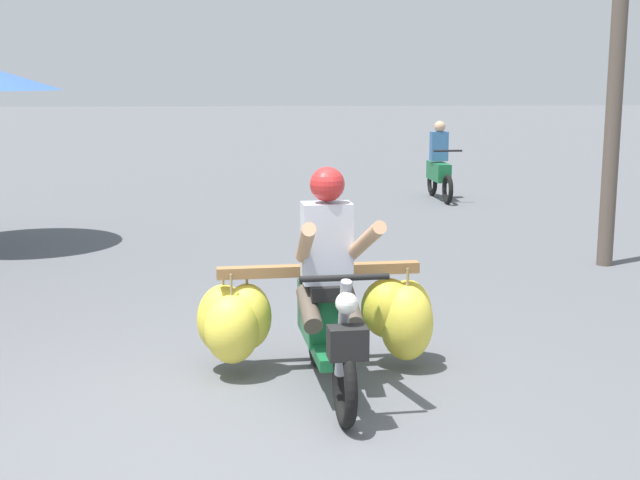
{
  "coord_description": "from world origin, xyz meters",
  "views": [
    {
      "loc": [
        0.2,
        -5.02,
        2.18
      ],
      "look_at": [
        0.61,
        1.75,
        0.9
      ],
      "focal_mm": 48.76,
      "sensor_mm": 36.0,
      "label": 1
    }
  ],
  "objects": [
    {
      "name": "motorbike_distant_ahead_left",
      "position": [
        3.28,
        10.31,
        0.57
      ],
      "size": [
        0.5,
        1.62,
        1.4
      ],
      "color": "black",
      "rests_on": "ground"
    },
    {
      "name": "motorbike_main_loaded",
      "position": [
        0.59,
        1.07,
        0.51
      ],
      "size": [
        1.82,
        1.76,
        1.58
      ],
      "color": "black",
      "rests_on": "ground"
    },
    {
      "name": "ground_plane",
      "position": [
        0.0,
        0.0,
        0.0
      ],
      "size": [
        120.0,
        120.0,
        0.0
      ],
      "primitive_type": "plane",
      "color": "#56595E"
    }
  ]
}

